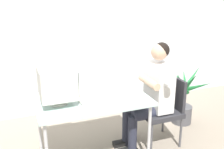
{
  "coord_description": "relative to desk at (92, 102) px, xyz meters",
  "views": [
    {
      "loc": [
        -0.78,
        -2.7,
        1.94
      ],
      "look_at": [
        0.25,
        0.0,
        1.0
      ],
      "focal_mm": 42.87,
      "sensor_mm": 36.0,
      "label": 1
    }
  ],
  "objects": [
    {
      "name": "crt_monitor",
      "position": [
        -0.38,
        -0.01,
        0.29
      ],
      "size": [
        0.38,
        0.39,
        0.4
      ],
      "color": "silver",
      "rests_on": "desk"
    },
    {
      "name": "wall_back",
      "position": [
        0.3,
        1.4,
        0.8
      ],
      "size": [
        8.0,
        0.1,
        3.0
      ],
      "primitive_type": "cube",
      "color": "silver",
      "rests_on": "ground_plane"
    },
    {
      "name": "keyboard",
      "position": [
        -0.1,
        0.03,
        0.07
      ],
      "size": [
        0.16,
        0.42,
        0.03
      ],
      "color": "silver",
      "rests_on": "desk"
    },
    {
      "name": "desk",
      "position": [
        0.0,
        0.0,
        0.0
      ],
      "size": [
        1.27,
        0.8,
        0.75
      ],
      "color": "#B7B7BC",
      "rests_on": "ground_plane"
    },
    {
      "name": "office_chair",
      "position": [
        0.95,
        -0.03,
        -0.2
      ],
      "size": [
        0.48,
        0.48,
        0.88
      ],
      "color": "#4C4C51",
      "rests_on": "ground_plane"
    },
    {
      "name": "person_seated",
      "position": [
        0.76,
        -0.03,
        0.03
      ],
      "size": [
        0.68,
        0.59,
        1.33
      ],
      "color": "silver",
      "rests_on": "ground_plane"
    },
    {
      "name": "potted_plant",
      "position": [
        1.49,
        0.32,
        -0.32
      ],
      "size": [
        0.64,
        0.69,
        0.87
      ],
      "color": "#4C4C51",
      "rests_on": "ground_plane"
    }
  ]
}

